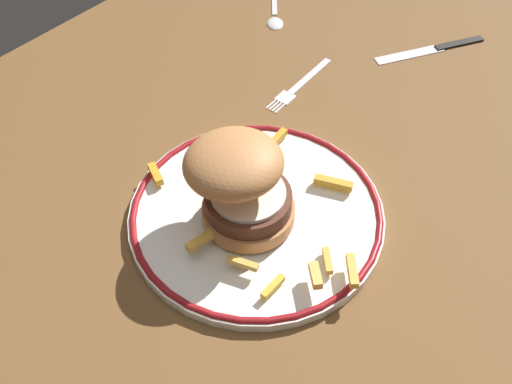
% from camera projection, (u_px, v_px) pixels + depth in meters
% --- Properties ---
extents(ground_plane, '(1.36, 0.99, 0.04)m').
position_uv_depth(ground_plane, '(231.00, 253.00, 0.69)').
color(ground_plane, brown).
extents(dinner_plate, '(0.29, 0.29, 0.02)m').
position_uv_depth(dinner_plate, '(256.00, 214.00, 0.69)').
color(dinner_plate, white).
rests_on(dinner_plate, ground_plane).
extents(burger, '(0.13, 0.14, 0.11)m').
position_uv_depth(burger, '(241.00, 183.00, 0.64)').
color(burger, '#BD7844').
rests_on(burger, dinner_plate).
extents(fries_pile, '(0.22, 0.29, 0.02)m').
position_uv_depth(fries_pile, '(269.00, 212.00, 0.68)').
color(fries_pile, gold).
rests_on(fries_pile, dinner_plate).
extents(fork, '(0.14, 0.02, 0.00)m').
position_uv_depth(fork, '(299.00, 85.00, 0.86)').
color(fork, silver).
rests_on(fork, ground_plane).
extents(knife, '(0.16, 0.11, 0.01)m').
position_uv_depth(knife, '(439.00, 47.00, 0.92)').
color(knife, black).
rests_on(knife, ground_plane).
extents(spoon, '(0.11, 0.10, 0.01)m').
position_uv_depth(spoon, '(275.00, 17.00, 0.97)').
color(spoon, silver).
rests_on(spoon, ground_plane).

